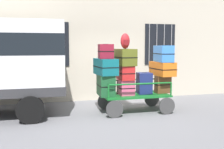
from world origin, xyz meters
TOP-DOWN VIEW (x-y plane):
  - ground_plane at (0.00, 0.00)m, footprint 40.00×40.00m
  - building_wall at (0.00, 2.23)m, footprint 12.00×0.38m
  - luggage_cart at (0.50, 0.07)m, footprint 2.02×1.13m
  - cart_railing at (0.50, 0.07)m, footprint 1.89×0.99m
  - suitcase_left_bottom at (-0.38, 0.09)m, footprint 0.45×0.78m
  - suitcase_left_middle at (-0.38, 0.10)m, footprint 0.56×0.94m
  - suitcase_left_top at (-0.38, 0.09)m, footprint 0.44×0.55m
  - suitcase_midleft_bottom at (0.21, 0.04)m, footprint 0.43×0.49m
  - suitcase_midleft_middle at (0.21, 0.10)m, footprint 0.39×0.69m
  - suitcase_midleft_top at (0.21, 0.10)m, footprint 0.49×0.78m
  - suitcase_center_bottom at (0.80, 0.09)m, footprint 0.44×0.44m
  - suitcase_midright_bottom at (1.38, 0.06)m, footprint 0.47×0.29m
  - suitcase_midright_middle at (1.38, 0.10)m, footprint 0.52×0.94m
  - suitcase_midright_top at (1.38, 0.05)m, footprint 0.45×0.85m
  - backpack at (0.19, 0.08)m, footprint 0.27×0.22m

SIDE VIEW (x-z plane):
  - ground_plane at x=0.00m, z-range 0.00..0.00m
  - luggage_cart at x=0.50m, z-range 0.15..0.67m
  - suitcase_midleft_bottom at x=0.21m, z-range 0.52..0.96m
  - suitcase_midright_bottom at x=1.38m, z-range 0.52..1.05m
  - suitcase_left_bottom at x=-0.38m, z-range 0.52..1.12m
  - suitcase_center_bottom at x=0.80m, z-range 0.52..1.15m
  - cart_railing at x=0.50m, z-range 0.65..1.04m
  - suitcase_midleft_middle at x=0.21m, z-range 0.96..1.37m
  - suitcase_midright_middle at x=1.38m, z-range 1.05..1.47m
  - suitcase_left_middle at x=-0.38m, z-range 1.12..1.59m
  - suitcase_midleft_top at x=0.21m, z-range 1.37..1.86m
  - suitcase_midright_top at x=1.38m, z-range 1.47..1.96m
  - suitcase_left_top at x=-0.38m, z-range 1.59..2.00m
  - backpack at x=0.19m, z-range 1.86..2.30m
  - building_wall at x=0.00m, z-range 0.00..5.00m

